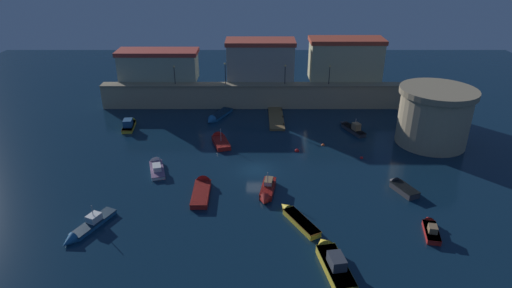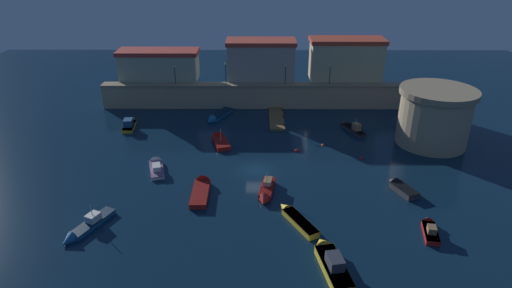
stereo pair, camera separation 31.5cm
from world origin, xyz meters
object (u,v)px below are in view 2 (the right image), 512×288
at_px(mooring_buoy_0, 297,151).
at_px(moored_boat_5, 331,261).
at_px(moored_boat_0, 201,188).
at_px(mooring_buoy_1, 323,145).
at_px(moored_boat_6, 430,228).
at_px(quay_lamp_1, 226,70).
at_px(moored_boat_8, 266,191).
at_px(quay_lamp_3, 330,72).
at_px(moored_boat_2, 219,140).
at_px(moored_boat_3, 85,228).
at_px(quay_lamp_0, 175,72).
at_px(moored_boat_1, 130,123).
at_px(moored_boat_11, 295,218).
at_px(moored_boat_10, 400,187).
at_px(moored_boat_9, 351,128).
at_px(quay_lamp_2, 286,71).
at_px(moored_boat_7, 217,117).
at_px(moored_boat_4, 156,165).
at_px(mooring_buoy_2, 361,158).
at_px(fortress_tower, 434,116).

bearing_deg(mooring_buoy_0, moored_boat_5, -87.11).
height_order(moored_boat_0, mooring_buoy_0, moored_boat_0).
bearing_deg(mooring_buoy_1, moored_boat_6, -68.17).
relative_size(quay_lamp_1, mooring_buoy_1, 7.72).
xyz_separation_m(moored_boat_5, moored_boat_8, (-5.51, 11.91, -0.12)).
bearing_deg(moored_boat_6, quay_lamp_3, 19.21).
bearing_deg(moored_boat_2, moored_boat_3, 134.38).
bearing_deg(quay_lamp_0, moored_boat_1, -124.22).
relative_size(moored_boat_5, moored_boat_6, 1.58).
distance_m(moored_boat_5, moored_boat_11, 7.32).
xyz_separation_m(moored_boat_0, moored_boat_6, (23.62, -7.70, 0.02)).
height_order(moored_boat_0, moored_boat_10, moored_boat_0).
xyz_separation_m(quay_lamp_0, moored_boat_8, (14.92, -28.47, -5.82)).
relative_size(moored_boat_8, moored_boat_11, 0.88).
distance_m(moored_boat_1, moored_boat_8, 28.72).
xyz_separation_m(moored_boat_9, moored_boat_11, (-10.26, -23.40, -0.10)).
distance_m(quay_lamp_2, moored_boat_6, 37.89).
bearing_deg(moored_boat_2, moored_boat_0, 159.21).
bearing_deg(mooring_buoy_1, moored_boat_7, 147.45).
distance_m(quay_lamp_2, moored_boat_9, 15.13).
distance_m(moored_boat_4, moored_boat_9, 29.61).
bearing_deg(moored_boat_2, moored_boat_4, 120.03).
distance_m(quay_lamp_2, moored_boat_3, 41.93).
distance_m(quay_lamp_0, moored_boat_9, 30.42).
height_order(mooring_buoy_1, mooring_buoy_2, mooring_buoy_1).
bearing_deg(moored_boat_8, moored_boat_0, -87.61).
bearing_deg(quay_lamp_1, moored_boat_4, -108.79).
bearing_deg(quay_lamp_1, moored_boat_2, -90.42).
bearing_deg(quay_lamp_2, moored_boat_4, -128.41).
height_order(quay_lamp_0, moored_boat_6, quay_lamp_0).
distance_m(quay_lamp_0, moored_boat_8, 32.66).
bearing_deg(moored_boat_7, moored_boat_3, 6.09).
distance_m(moored_boat_10, mooring_buoy_0, 15.07).
distance_m(moored_boat_2, mooring_buoy_0, 11.26).
bearing_deg(moored_boat_10, moored_boat_9, -15.39).
distance_m(quay_lamp_0, mooring_buoy_0, 26.63).
bearing_deg(moored_boat_1, moored_boat_4, -158.20).
height_order(moored_boat_6, moored_boat_11, moored_boat_6).
height_order(moored_boat_10, mooring_buoy_2, moored_boat_10).
bearing_deg(moored_boat_8, mooring_buoy_1, 157.12).
bearing_deg(fortress_tower, quay_lamp_3, 130.56).
relative_size(moored_boat_7, mooring_buoy_0, 10.26).
bearing_deg(quay_lamp_1, quay_lamp_0, 180.00).
relative_size(fortress_tower, moored_boat_0, 1.50).
height_order(quay_lamp_1, moored_boat_8, quay_lamp_1).
height_order(quay_lamp_2, moored_boat_7, quay_lamp_2).
distance_m(moored_boat_1, mooring_buoy_2, 35.28).
height_order(moored_boat_6, moored_boat_10, moored_boat_6).
height_order(quay_lamp_2, moored_boat_1, quay_lamp_2).
bearing_deg(fortress_tower, moored_boat_7, 163.50).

